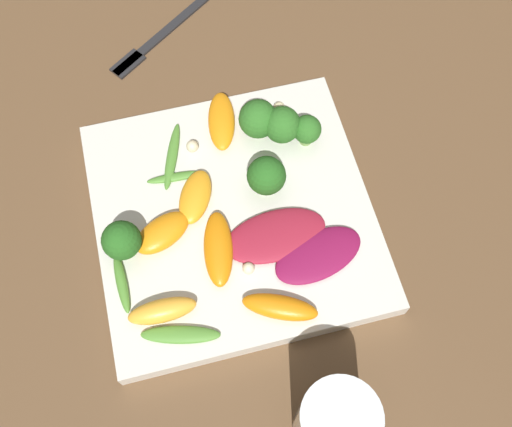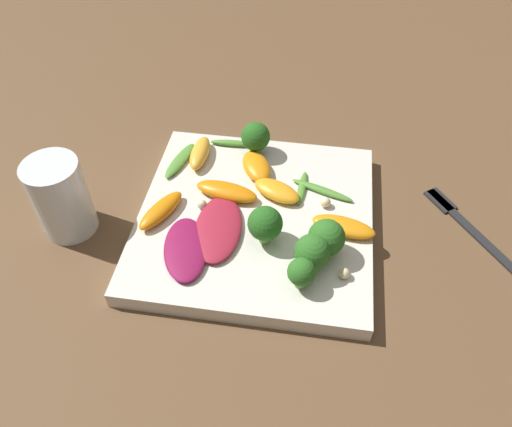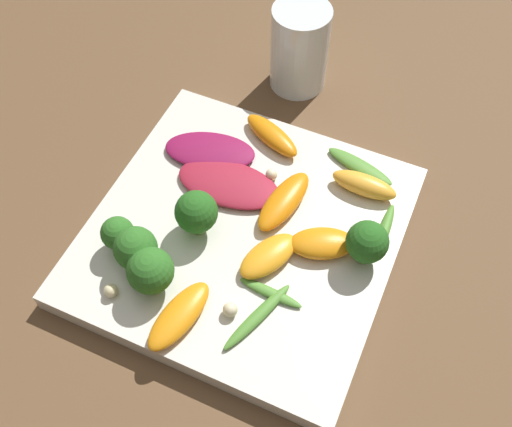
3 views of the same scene
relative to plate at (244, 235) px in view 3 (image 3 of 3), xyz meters
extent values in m
plane|color=brown|center=(0.00, 0.00, -0.01)|extent=(2.40, 2.40, 0.00)
cube|color=silver|center=(0.00, 0.00, 0.00)|extent=(0.28, 0.28, 0.02)
cylinder|color=white|center=(-0.22, -0.03, 0.04)|extent=(0.06, 0.06, 0.10)
ellipsoid|color=maroon|center=(-0.07, -0.07, 0.02)|extent=(0.07, 0.10, 0.01)
ellipsoid|color=maroon|center=(-0.04, -0.03, 0.02)|extent=(0.06, 0.11, 0.01)
ellipsoid|color=#FCAD33|center=(-0.09, 0.09, 0.02)|extent=(0.02, 0.07, 0.02)
ellipsoid|color=orange|center=(-0.11, -0.02, 0.02)|extent=(0.05, 0.08, 0.02)
ellipsoid|color=orange|center=(0.11, -0.01, 0.02)|extent=(0.08, 0.04, 0.01)
ellipsoid|color=orange|center=(-0.04, 0.02, 0.02)|extent=(0.08, 0.04, 0.02)
ellipsoid|color=orange|center=(0.02, 0.03, 0.02)|extent=(0.07, 0.05, 0.02)
ellipsoid|color=orange|center=(-0.01, 0.07, 0.02)|extent=(0.06, 0.07, 0.02)
cylinder|color=#84AD5B|center=(0.02, -0.04, 0.02)|extent=(0.01, 0.01, 0.02)
sphere|color=#26601E|center=(0.02, -0.04, 0.04)|extent=(0.04, 0.04, 0.04)
cylinder|color=#84AD5B|center=(0.07, -0.07, 0.02)|extent=(0.01, 0.01, 0.02)
sphere|color=#2D6B23|center=(0.07, -0.07, 0.04)|extent=(0.04, 0.04, 0.04)
cylinder|color=#7A9E51|center=(0.06, -0.09, 0.02)|extent=(0.01, 0.01, 0.01)
sphere|color=#2D6B23|center=(0.06, -0.09, 0.03)|extent=(0.03, 0.03, 0.03)
cylinder|color=#7A9E51|center=(0.09, -0.05, 0.02)|extent=(0.01, 0.01, 0.02)
sphere|color=#2D6B23|center=(0.09, -0.05, 0.04)|extent=(0.04, 0.04, 0.04)
cylinder|color=#84AD5B|center=(-0.02, 0.11, 0.02)|extent=(0.02, 0.02, 0.02)
sphere|color=#26601E|center=(-0.02, 0.11, 0.04)|extent=(0.04, 0.04, 0.04)
ellipsoid|color=#518E33|center=(0.05, 0.05, 0.01)|extent=(0.01, 0.06, 0.01)
ellipsoid|color=#518E33|center=(-0.11, 0.08, 0.01)|extent=(0.04, 0.08, 0.01)
ellipsoid|color=#518E33|center=(0.08, 0.05, 0.01)|extent=(0.08, 0.04, 0.01)
ellipsoid|color=#518E33|center=(-0.05, 0.12, 0.01)|extent=(0.06, 0.01, 0.01)
sphere|color=beige|center=(0.11, -0.08, 0.02)|extent=(0.01, 0.01, 0.01)
sphere|color=beige|center=(-0.07, 0.00, 0.02)|extent=(0.01, 0.01, 0.01)
sphere|color=beige|center=(0.08, 0.03, 0.02)|extent=(0.01, 0.01, 0.01)
camera|label=1|loc=(-0.26, 0.04, 0.56)|focal=42.00mm
camera|label=2|loc=(0.06, -0.40, 0.46)|focal=35.00mm
camera|label=3|loc=(0.27, 0.13, 0.49)|focal=42.00mm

